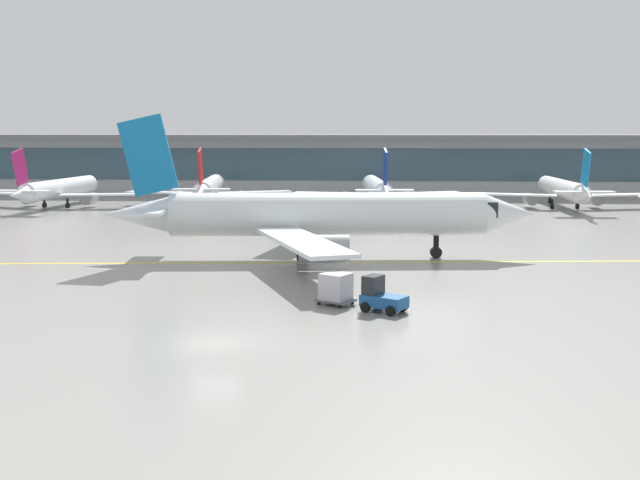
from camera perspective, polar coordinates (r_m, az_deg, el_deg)
ground_plane at (r=40.78m, az=-7.51°, el=-7.28°), size 400.00×400.00×0.00m
taxiway_centreline_stripe at (r=64.14m, az=0.45°, el=-1.60°), size 109.56×10.50×0.01m
terminal_concourse at (r=131.44m, az=0.39°, el=5.47°), size 176.92×11.00×9.60m
gate_airplane_1 at (r=114.57m, az=-18.06°, el=3.48°), size 23.03×24.89×8.24m
gate_airplane_2 at (r=112.69m, az=-7.88°, el=3.73°), size 23.04×24.89×8.24m
gate_airplane_3 at (r=110.38m, az=4.07°, el=3.70°), size 23.03×24.89×8.24m
gate_airplane_4 at (r=112.39m, az=16.91°, el=3.45°), size 23.13×24.85×8.24m
taxiing_regional_jet at (r=65.61m, az=0.16°, el=1.74°), size 35.75×33.10×11.83m
baggage_tug at (r=47.10m, az=4.35°, el=-4.04°), size 2.95×2.57×2.10m
cargo_dolly_lead at (r=48.72m, az=1.13°, el=-3.42°), size 2.62×2.45×1.94m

